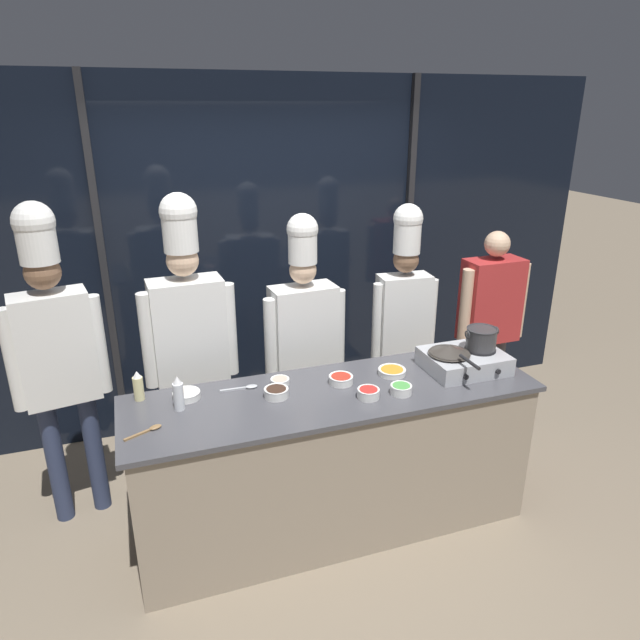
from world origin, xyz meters
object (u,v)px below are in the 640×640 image
squeeze_bottle_oil (138,386)px  chef_line (304,330)px  stock_pot (481,338)px  prep_bowl_chili_flakes (341,379)px  prep_bowl_scallions (401,389)px  frying_pan (450,350)px  prep_bowl_onion (186,394)px  prep_bowl_bell_pepper (368,393)px  serving_spoon_solid (150,430)px  person_guest (489,315)px  chef_sous (189,329)px  chef_pastry (403,310)px  prep_bowl_carrots (392,371)px  chef_head (55,343)px  squeeze_bottle_clear (178,394)px  prep_bowl_shrimp (280,381)px  prep_bowl_soy_glaze (276,392)px  serving_spoon_slotted (246,387)px  portable_stove (464,360)px

squeeze_bottle_oil → chef_line: 1.18m
stock_pot → prep_bowl_chili_flakes: 0.92m
prep_bowl_scallions → prep_bowl_chili_flakes: bearing=139.8°
frying_pan → prep_bowl_onion: frying_pan is taller
prep_bowl_bell_pepper → serving_spoon_solid: 1.19m
prep_bowl_onion → person_guest: person_guest is taller
chef_sous → chef_pastry: (1.52, 0.03, -0.06)m
squeeze_bottle_oil → chef_sous: chef_sous is taller
prep_bowl_carrots → chef_head: (-1.90, 0.53, 0.23)m
squeeze_bottle_clear → prep_bowl_shrimp: squeeze_bottle_clear is taller
squeeze_bottle_clear → prep_bowl_scallions: bearing=-10.7°
chef_head → chef_pastry: size_ratio=1.08×
squeeze_bottle_clear → prep_bowl_chili_flakes: size_ratio=1.37×
prep_bowl_soy_glaze → chef_line: chef_line is taller
prep_bowl_bell_pepper → chef_line: chef_line is taller
serving_spoon_slotted → prep_bowl_shrimp: bearing=-3.8°
prep_bowl_shrimp → prep_bowl_scallions: size_ratio=0.90×
stock_pot → prep_bowl_chili_flakes: (-0.90, 0.07, -0.17)m
squeeze_bottle_clear → portable_stove: bearing=-2.2°
person_guest → prep_bowl_shrimp: bearing=14.3°
prep_bowl_soy_glaze → squeeze_bottle_clear: bearing=176.4°
person_guest → stock_pot: bearing=50.0°
prep_bowl_soy_glaze → serving_spoon_slotted: (-0.14, 0.16, -0.02)m
prep_bowl_bell_pepper → chef_line: size_ratio=0.07×
prep_bowl_soy_glaze → prep_bowl_chili_flakes: prep_bowl_soy_glaze is taller
frying_pan → prep_bowl_soy_glaze: (-1.08, 0.04, -0.12)m
serving_spoon_slotted → chef_pastry: 1.37m
person_guest → chef_pastry: bearing=-3.1°
serving_spoon_slotted → chef_pastry: size_ratio=0.12×
prep_bowl_bell_pepper → prep_bowl_soy_glaze: size_ratio=0.91×
chef_sous → chef_line: chef_sous is taller
prep_bowl_soy_glaze → prep_bowl_chili_flakes: size_ratio=0.96×
squeeze_bottle_oil → stock_pot: bearing=-7.0°
portable_stove → serving_spoon_slotted: 1.35m
squeeze_bottle_clear → chef_head: size_ratio=0.10×
stock_pot → squeeze_bottle_oil: bearing=173.0°
prep_bowl_shrimp → chef_head: 1.32m
chef_head → prep_bowl_soy_glaze: bearing=142.9°
prep_bowl_carrots → prep_bowl_chili_flakes: prep_bowl_chili_flakes is taller
prep_bowl_chili_flakes → serving_spoon_slotted: bearing=167.8°
prep_bowl_shrimp → serving_spoon_slotted: prep_bowl_shrimp is taller
squeeze_bottle_clear → prep_bowl_bell_pepper: size_ratio=1.56×
squeeze_bottle_clear → prep_bowl_chili_flakes: (0.94, 0.00, -0.07)m
prep_bowl_chili_flakes → serving_spoon_solid: (-1.10, -0.18, -0.02)m
prep_bowl_scallions → serving_spoon_solid: (-1.38, 0.06, -0.02)m
prep_bowl_soy_glaze → prep_bowl_onion: (-0.48, 0.15, -0.01)m
prep_bowl_bell_pepper → prep_bowl_onion: size_ratio=0.82×
stock_pot → prep_bowl_bell_pepper: stock_pot is taller
squeeze_bottle_clear → serving_spoon_slotted: bearing=17.4°
squeeze_bottle_oil → prep_bowl_carrots: size_ratio=1.03×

